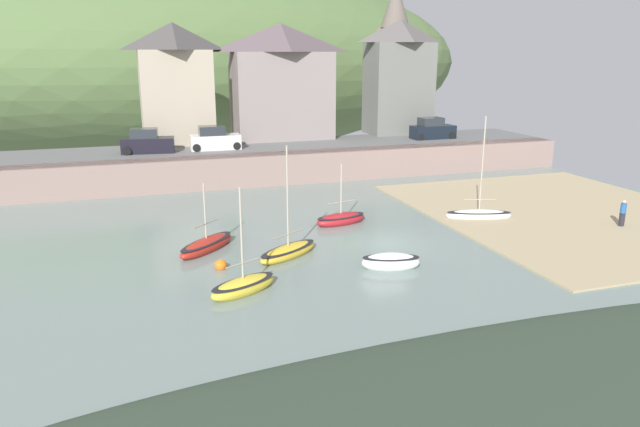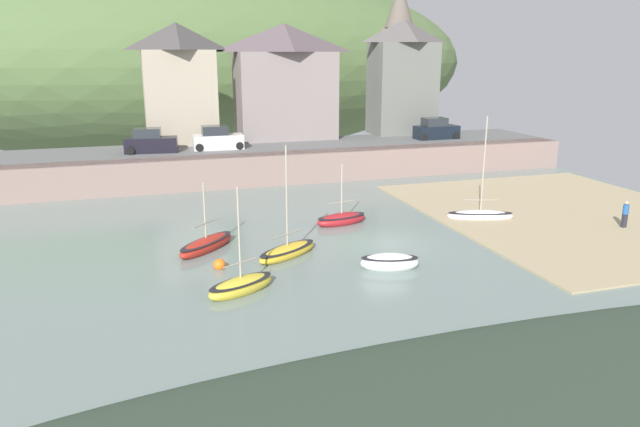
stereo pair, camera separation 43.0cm
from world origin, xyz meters
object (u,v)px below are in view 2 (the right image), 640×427
sailboat_white_hull (287,251)px  parked_car_end_of_row (436,130)px  waterfront_building_left (179,83)px  sailboat_nearest_shore (206,245)px  parked_car_by_wall (217,139)px  dinghy_open_wooden (390,262)px  fishing_boat_green (241,286)px  sailboat_blue_trim (480,215)px  waterfront_building_centre (285,81)px  waterfront_building_right (403,76)px  person_on_slipway (625,213)px  mooring_buoy (219,265)px  parked_car_near_slipway (150,142)px  rowboat_small_beached (341,219)px  church_with_spire (398,54)px

sailboat_white_hull → parked_car_end_of_row: sailboat_white_hull is taller
waterfront_building_left → sailboat_nearest_shore: bearing=-92.0°
parked_car_by_wall → dinghy_open_wooden: bearing=-77.4°
fishing_boat_green → sailboat_blue_trim: bearing=-4.2°
waterfront_building_centre → waterfront_building_right: waterfront_building_right is taller
person_on_slipway → sailboat_nearest_shore: bearing=171.5°
sailboat_nearest_shore → mooring_buoy: sailboat_nearest_shore is taller
waterfront_building_left → dinghy_open_wooden: size_ratio=3.34×
parked_car_near_slipway → mooring_buoy: (2.34, -21.79, -3.02)m
dinghy_open_wooden → rowboat_small_beached: (0.34, 8.04, -0.02)m
parked_car_by_wall → waterfront_building_centre: bearing=33.9°
waterfront_building_centre → mooring_buoy: bearing=-110.9°
sailboat_nearest_shore → parked_car_near_slipway: parked_car_near_slipway is taller
waterfront_building_centre → waterfront_building_right: (11.84, -0.00, 0.29)m
church_with_spire → sailboat_nearest_shore: 37.25m
dinghy_open_wooden → rowboat_small_beached: size_ratio=0.78×
sailboat_white_hull → person_on_slipway: (20.48, -1.32, 0.72)m
dinghy_open_wooden → sailboat_white_hull: 5.41m
parked_car_near_slipway → mooring_buoy: 22.13m
waterfront_building_right → sailboat_blue_trim: (-4.91, -22.52, -7.65)m
fishing_boat_green → parked_car_by_wall: (2.56, 25.03, 2.91)m
waterfront_building_right → parked_car_end_of_row: 6.70m
sailboat_blue_trim → person_on_slipway: (7.11, -4.36, 0.70)m
person_on_slipway → mooring_buoy: person_on_slipway is taller
waterfront_building_left → sailboat_white_hull: 26.78m
waterfront_building_left → fishing_boat_green: waterfront_building_left is taller
waterfront_building_left → person_on_slipway: waterfront_building_left is taller
church_with_spire → fishing_boat_green: church_with_spire is taller
waterfront_building_centre → person_on_slipway: waterfront_building_centre is taller
church_with_spire → mooring_buoy: size_ratio=24.47×
waterfront_building_left → parked_car_end_of_row: 23.68m
fishing_boat_green → parked_car_near_slipway: 25.36m
sailboat_blue_trim → parked_car_by_wall: sailboat_blue_trim is taller
waterfront_building_right → mooring_buoy: bearing=-129.8°
church_with_spire → rowboat_small_beached: (-14.87, -24.75, -9.77)m
waterfront_building_centre → rowboat_small_beached: size_ratio=2.62×
waterfront_building_right → dinghy_open_wooden: (-13.93, -28.79, -7.64)m
waterfront_building_centre → parked_car_near_slipway: bearing=-160.1°
waterfront_building_centre → fishing_boat_green: (-9.56, -29.53, -7.36)m
sailboat_white_hull → sailboat_nearest_shore: sailboat_white_hull is taller
sailboat_nearest_shore → mooring_buoy: (0.26, -3.04, -0.10)m
sailboat_blue_trim → waterfront_building_centre: bearing=124.9°
church_with_spire → parked_car_end_of_row: size_ratio=3.58×
person_on_slipway → parked_car_by_wall: bearing=133.3°
church_with_spire → sailboat_nearest_shore: size_ratio=3.84×
dinghy_open_wooden → sailboat_blue_trim: sailboat_blue_trim is taller
waterfront_building_centre → fishing_boat_green: 31.90m
waterfront_building_right → mooring_buoy: size_ratio=17.90×
sailboat_blue_trim → mooring_buoy: size_ratio=11.03×
waterfront_building_centre → dinghy_open_wooden: 29.78m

